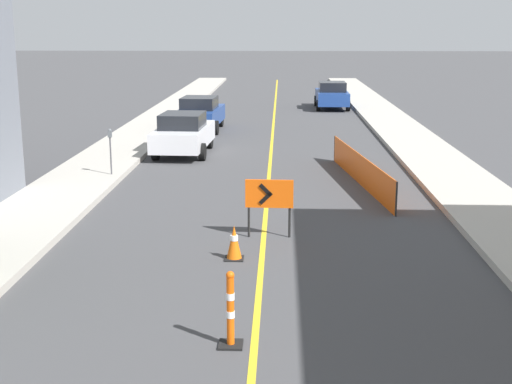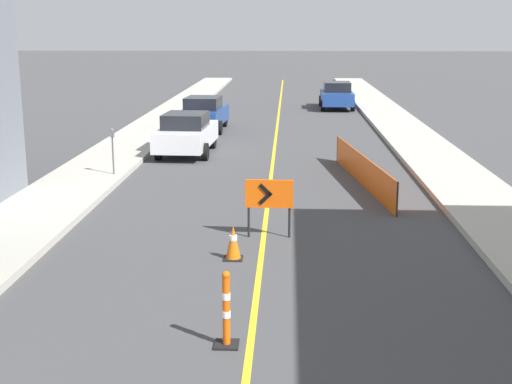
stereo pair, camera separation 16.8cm
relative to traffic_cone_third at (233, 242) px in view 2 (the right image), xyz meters
The scene contains 11 objects.
lane_stripe 15.44m from the traffic_cone_third, 87.85° to the left, with size 0.12×71.83×0.01m.
sidewalk_left 16.31m from the traffic_cone_third, 108.99° to the left, with size 2.46×71.83×0.17m.
sidewalk_right 16.73m from the traffic_cone_third, 67.25° to the left, with size 2.46×71.83×0.17m.
traffic_cone_third is the anchor object (origin of this frame).
delineator_post_rear 4.17m from the traffic_cone_third, 87.00° to the right, with size 0.37×0.37×1.20m.
arrow_barricade_primary 1.88m from the traffic_cone_third, 66.79° to the left, with size 1.11×0.11×1.36m.
safety_mesh_fence 8.20m from the traffic_cone_third, 65.34° to the left, with size 1.06×7.78×0.91m.
parked_car_curb_near 12.82m from the traffic_cone_third, 102.40° to the left, with size 2.01×4.38×1.59m.
parked_car_curb_mid 19.05m from the traffic_cone_third, 98.56° to the left, with size 2.03×4.39×1.59m.
parked_car_curb_far 28.51m from the traffic_cone_third, 82.02° to the left, with size 1.93×4.31×1.59m.
parking_meter_near_curb 9.02m from the traffic_cone_third, 119.53° to the left, with size 0.12×0.11×1.47m.
Camera 2 is at (0.55, 6.27, 4.77)m, focal length 50.00 mm.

